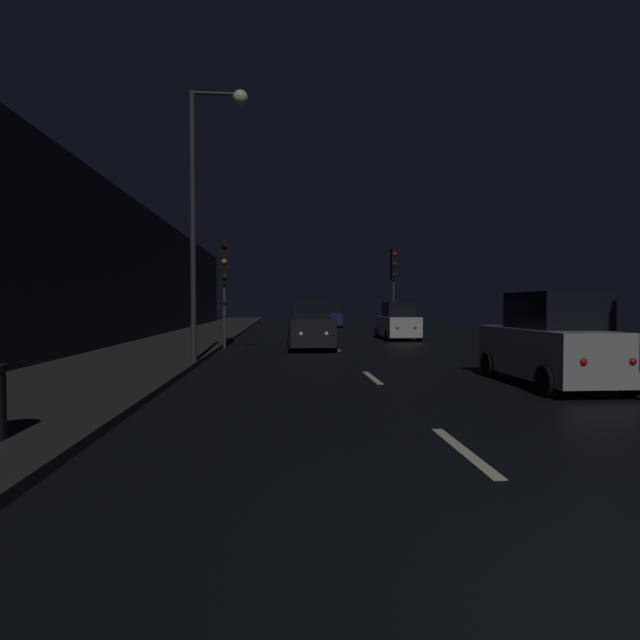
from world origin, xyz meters
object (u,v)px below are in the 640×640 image
at_px(traffic_light_far_right, 394,272).
at_px(car_distant_taillights, 330,316).
at_px(traffic_light_far_left, 224,270).
at_px(streetlamp_overhead, 207,187).
at_px(car_parked_right_far, 398,322).
at_px(car_parked_right_near, 552,343).
at_px(car_approaching_headlights, 311,326).

distance_m(traffic_light_far_right, car_distant_taillights, 11.18).
distance_m(traffic_light_far_left, streetlamp_overhead, 6.68).
bearing_deg(streetlamp_overhead, traffic_light_far_left, 91.98).
bearing_deg(traffic_light_far_right, streetlamp_overhead, -37.59).
relative_size(traffic_light_far_right, streetlamp_overhead, 0.65).
xyz_separation_m(car_parked_right_far, car_parked_right_near, (-0.00, -15.49, 0.06)).
bearing_deg(car_approaching_headlights, traffic_light_far_left, -99.26).
height_order(traffic_light_far_left, car_distant_taillights, traffic_light_far_left).
relative_size(car_approaching_headlights, car_distant_taillights, 1.07).
distance_m(traffic_light_far_right, car_parked_right_far, 5.58).
xyz_separation_m(car_parked_right_far, car_distant_taillights, (-2.14, 15.05, -0.01)).
xyz_separation_m(car_approaching_headlights, car_parked_right_near, (4.90, -10.01, 0.01)).
bearing_deg(car_parked_right_near, streetlamp_overhead, 62.93).
height_order(traffic_light_far_left, car_parked_right_far, traffic_light_far_left).
height_order(streetlamp_overhead, car_distant_taillights, streetlamp_overhead).
relative_size(streetlamp_overhead, car_distant_taillights, 2.10).
xyz_separation_m(car_approaching_headlights, car_distant_taillights, (2.76, 20.53, -0.06)).
height_order(traffic_light_far_right, car_approaching_headlights, traffic_light_far_right).
relative_size(traffic_light_far_left, car_parked_right_far, 1.17).
height_order(car_parked_right_far, car_parked_right_near, car_parked_right_near).
bearing_deg(traffic_light_far_right, traffic_light_far_left, -52.10).
distance_m(streetlamp_overhead, car_parked_right_near, 10.24).
height_order(car_parked_right_near, car_distant_taillights, car_parked_right_near).
xyz_separation_m(car_parked_right_near, car_distant_taillights, (-2.14, 30.53, -0.07)).
relative_size(traffic_light_far_right, traffic_light_far_left, 1.15).
xyz_separation_m(traffic_light_far_left, car_parked_right_far, (8.48, 4.90, -2.39)).
height_order(traffic_light_far_left, streetlamp_overhead, streetlamp_overhead).
height_order(traffic_light_far_right, streetlamp_overhead, streetlamp_overhead).
xyz_separation_m(traffic_light_far_right, streetlamp_overhead, (-9.07, -15.94, 1.45)).
height_order(car_parked_right_far, car_distant_taillights, car_parked_right_far).
relative_size(car_approaching_headlights, car_parked_right_near, 0.99).
height_order(streetlamp_overhead, car_parked_right_far, streetlamp_overhead).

